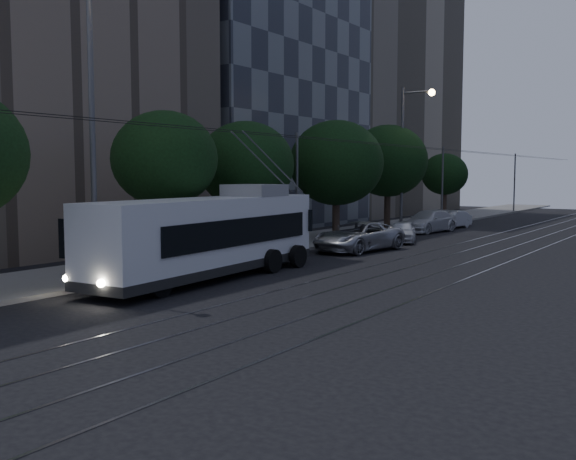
% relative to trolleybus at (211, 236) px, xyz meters
% --- Properties ---
extents(ground, '(120.00, 120.00, 0.00)m').
position_rel_trolleybus_xyz_m(ground, '(3.29, -1.17, -1.62)').
color(ground, black).
rests_on(ground, ground).
extents(sidewalk, '(5.00, 90.00, 0.15)m').
position_rel_trolleybus_xyz_m(sidewalk, '(-4.21, 18.83, -1.54)').
color(sidewalk, slate).
rests_on(sidewalk, ground).
extents(tram_rails, '(4.52, 90.00, 0.02)m').
position_rel_trolleybus_xyz_m(tram_rails, '(5.79, 18.83, -1.61)').
color(tram_rails, gray).
rests_on(tram_rails, ground).
extents(overhead_wires, '(2.23, 90.00, 6.00)m').
position_rel_trolleybus_xyz_m(overhead_wires, '(-1.69, 18.83, 1.85)').
color(overhead_wires, black).
rests_on(overhead_wires, ground).
extents(building_glass_mid, '(14.40, 18.40, 26.80)m').
position_rel_trolleybus_xyz_m(building_glass_mid, '(-15.71, 20.83, 11.80)').
color(building_glass_mid, '#31343E').
rests_on(building_glass_mid, ground).
extents(building_tan_far, '(14.40, 22.40, 34.80)m').
position_rel_trolleybus_xyz_m(building_tan_far, '(-15.71, 40.83, 15.80)').
color(building_tan_far, gray).
rests_on(building_tan_far, ground).
extents(trolleybus, '(3.29, 11.80, 5.63)m').
position_rel_trolleybus_xyz_m(trolleybus, '(0.00, 0.00, 0.00)').
color(trolleybus, white).
rests_on(trolleybus, ground).
extents(pickup_silver, '(3.23, 5.71, 1.50)m').
position_rel_trolleybus_xyz_m(pickup_silver, '(0.51, 10.72, -0.86)').
color(pickup_silver, '#A8A9AF').
rests_on(pickup_silver, ground).
extents(car_white_a, '(2.71, 3.92, 1.24)m').
position_rel_trolleybus_xyz_m(car_white_a, '(0.59, 15.90, -1.00)').
color(car_white_a, silver).
rests_on(car_white_a, ground).
extents(car_white_b, '(2.86, 5.35, 1.47)m').
position_rel_trolleybus_xyz_m(car_white_b, '(-0.66, 22.83, -0.88)').
color(car_white_b, silver).
rests_on(car_white_b, ground).
extents(car_white_c, '(1.99, 4.02, 1.27)m').
position_rel_trolleybus_xyz_m(car_white_c, '(-0.51, 26.73, -0.98)').
color(car_white_c, silver).
rests_on(car_white_c, ground).
extents(car_white_d, '(1.77, 3.89, 1.29)m').
position_rel_trolleybus_xyz_m(car_white_d, '(-1.01, 28.33, -0.97)').
color(car_white_d, white).
rests_on(car_white_d, ground).
extents(tree_1, '(4.38, 4.38, 6.52)m').
position_rel_trolleybus_xyz_m(tree_1, '(-3.21, 0.81, 2.92)').
color(tree_1, '#31251B').
rests_on(tree_1, ground).
extents(tree_2, '(4.78, 4.78, 6.52)m').
position_rel_trolleybus_xyz_m(tree_2, '(-3.71, 6.83, 2.74)').
color(tree_2, '#31251B').
rests_on(tree_2, ground).
extents(tree_3, '(5.58, 5.58, 7.10)m').
position_rel_trolleybus_xyz_m(tree_3, '(-3.21, 14.83, 2.96)').
color(tree_3, '#31251B').
rests_on(tree_3, ground).
extents(tree_4, '(5.57, 5.57, 7.35)m').
position_rel_trolleybus_xyz_m(tree_4, '(-3.71, 22.83, 3.22)').
color(tree_4, '#31251B').
rests_on(tree_4, ground).
extents(tree_5, '(3.85, 3.85, 5.66)m').
position_rel_trolleybus_xyz_m(tree_5, '(-3.71, 33.73, 2.28)').
color(tree_5, '#31251B').
rests_on(tree_5, ground).
extents(streetlamp_near, '(2.59, 0.44, 10.80)m').
position_rel_trolleybus_xyz_m(streetlamp_near, '(-1.49, -3.84, 4.84)').
color(streetlamp_near, '#575759').
rests_on(streetlamp_near, ground).
extents(streetlamp_far, '(2.37, 0.44, 9.77)m').
position_rel_trolleybus_xyz_m(streetlamp_far, '(-2.10, 22.52, 4.28)').
color(streetlamp_far, '#575759').
rests_on(streetlamp_far, ground).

